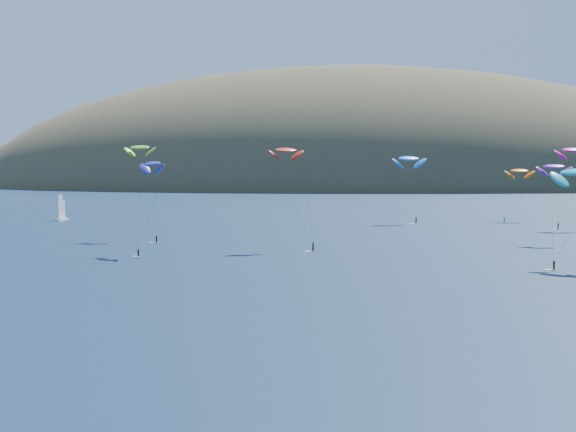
% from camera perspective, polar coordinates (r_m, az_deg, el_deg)
% --- Properties ---
extents(ground, '(2800.00, 2800.00, 0.00)m').
position_cam_1_polar(ground, '(72.59, -11.25, -11.39)').
color(ground, black).
rests_on(ground, ground).
extents(island, '(730.00, 300.00, 210.00)m').
position_cam_1_polar(island, '(630.82, 6.15, 1.16)').
color(island, '#3D3526').
rests_on(island, ground).
extents(sailboat, '(7.76, 6.69, 9.52)m').
position_cam_1_polar(sailboat, '(268.85, -15.79, -0.14)').
color(sailboat, white).
rests_on(sailboat, ground).
extents(kitesurfer_3, '(11.13, 13.04, 24.68)m').
position_cam_1_polar(kitesurfer_3, '(201.76, -10.49, 4.81)').
color(kitesurfer_3, '#8CC515').
rests_on(kitesurfer_3, ground).
extents(kitesurfer_4, '(11.13, 9.07, 22.91)m').
position_cam_1_polar(kitesurfer_4, '(252.30, 8.60, 4.06)').
color(kitesurfer_4, '#8CC515').
rests_on(kitesurfer_4, ground).
extents(kitesurfer_5, '(10.23, 10.39, 19.74)m').
position_cam_1_polar(kitesurfer_5, '(153.10, 19.79, 2.95)').
color(kitesurfer_5, '#8CC515').
rests_on(kitesurfer_5, ground).
extents(kitesurfer_6, '(11.21, 11.46, 20.02)m').
position_cam_1_polar(kitesurfer_6, '(197.07, 18.39, 3.35)').
color(kitesurfer_6, '#8CC515').
rests_on(kitesurfer_6, ground).
extents(kitesurfer_8, '(10.03, 5.37, 25.06)m').
position_cam_1_polar(kitesurfer_8, '(240.86, 19.62, 4.44)').
color(kitesurfer_8, '#8CC515').
rests_on(kitesurfer_8, ground).
extents(kitesurfer_9, '(11.11, 9.08, 23.65)m').
position_cam_1_polar(kitesurfer_9, '(175.18, -0.14, 4.68)').
color(kitesurfer_9, '#8CC515').
rests_on(kitesurfer_9, ground).
extents(kitesurfer_10, '(7.87, 11.44, 20.67)m').
position_cam_1_polar(kitesurfer_10, '(168.69, -9.63, 3.67)').
color(kitesurfer_10, '#8CC515').
rests_on(kitesurfer_10, ground).
extents(kitesurfer_11, '(11.60, 12.36, 18.58)m').
position_cam_1_polar(kitesurfer_11, '(268.32, 16.14, 3.10)').
color(kitesurfer_11, '#8CC515').
rests_on(kitesurfer_11, ground).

